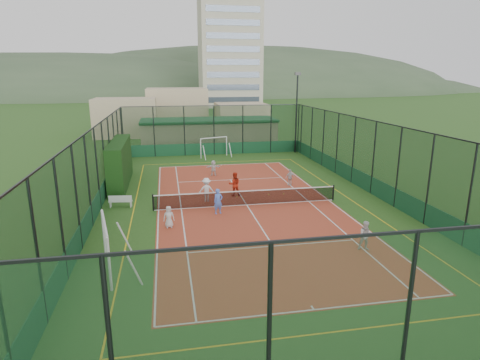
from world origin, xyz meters
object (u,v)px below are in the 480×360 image
(floodlight_ne, at_px, (296,113))
(child_near_right, at_px, (366,236))
(apartment_tower, at_px, (229,46))
(white_bench, at_px, (121,201))
(child_far_right, at_px, (290,177))
(child_far_back, at_px, (213,168))
(futsal_goal_far, at_px, (214,147))
(clubhouse, at_px, (209,133))
(child_near_left, at_px, (169,217))
(futsal_goal_near, at_px, (106,247))
(coach, at_px, (234,184))
(child_near_mid, at_px, (218,201))
(child_far_left, at_px, (207,190))

(floodlight_ne, xyz_separation_m, child_near_right, (-4.46, -24.19, -3.40))
(apartment_tower, bearing_deg, white_bench, -103.75)
(child_far_right, relative_size, child_far_back, 0.96)
(white_bench, height_order, child_far_back, child_far_back)
(apartment_tower, bearing_deg, futsal_goal_far, -100.42)
(floodlight_ne, height_order, child_near_right, floodlight_ne)
(clubhouse, relative_size, child_near_left, 12.78)
(futsal_goal_near, distance_m, child_near_left, 5.32)
(coach, bearing_deg, child_near_right, 118.13)
(floodlight_ne, bearing_deg, white_bench, -136.59)
(floodlight_ne, distance_m, apartment_tower, 66.39)
(white_bench, bearing_deg, coach, 15.93)
(futsal_goal_far, xyz_separation_m, child_near_mid, (-1.79, -16.98, -0.20))
(child_far_right, xyz_separation_m, child_far_back, (-5.24, 4.06, 0.03))
(floodlight_ne, xyz_separation_m, white_bench, (-16.40, -15.51, -3.72))
(futsal_goal_near, xyz_separation_m, child_near_right, (11.60, 0.01, -0.37))
(clubhouse, bearing_deg, futsal_goal_far, -91.67)
(white_bench, distance_m, child_near_mid, 6.29)
(child_near_left, height_order, child_near_right, child_near_right)
(floodlight_ne, height_order, white_bench, floodlight_ne)
(floodlight_ne, bearing_deg, child_far_right, -109.70)
(child_near_left, bearing_deg, child_near_mid, 28.10)
(white_bench, height_order, child_far_left, child_far_left)
(clubhouse, xyz_separation_m, child_near_right, (4.14, -29.59, -0.85))
(clubhouse, height_order, child_near_left, clubhouse)
(futsal_goal_far, bearing_deg, child_far_back, -118.06)
(futsal_goal_near, xyz_separation_m, child_far_left, (5.05, 8.80, -0.29))
(clubhouse, height_order, apartment_tower, apartment_tower)
(child_near_left, xyz_separation_m, child_near_mid, (2.90, 1.72, 0.16))
(floodlight_ne, xyz_separation_m, futsal_goal_far, (-8.78, -0.88, -3.15))
(child_near_mid, xyz_separation_m, coach, (1.56, 3.40, 0.06))
(coach, bearing_deg, apartment_tower, -95.83)
(apartment_tower, bearing_deg, floodlight_ne, -92.98)
(child_far_right, bearing_deg, apartment_tower, -102.76)
(child_near_left, height_order, child_far_back, child_far_back)
(futsal_goal_near, relative_size, child_far_left, 2.14)
(futsal_goal_far, distance_m, child_far_right, 12.47)
(child_far_back, bearing_deg, child_far_left, 83.55)
(apartment_tower, xyz_separation_m, child_near_mid, (-13.98, -83.26, -14.23))
(white_bench, height_order, coach, coach)
(child_far_left, xyz_separation_m, child_far_right, (6.51, 2.82, -0.18))
(clubhouse, relative_size, futsal_goal_far, 5.05)
(clubhouse, distance_m, futsal_goal_near, 30.53)
(coach, bearing_deg, child_far_right, -154.45)
(child_near_mid, bearing_deg, child_near_right, -61.74)
(child_far_left, distance_m, child_far_right, 7.10)
(child_near_left, bearing_deg, clubhouse, 76.39)
(apartment_tower, xyz_separation_m, white_bench, (-19.80, -80.91, -14.60))
(clubhouse, relative_size, child_far_right, 12.51)
(white_bench, relative_size, futsal_goal_far, 0.48)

